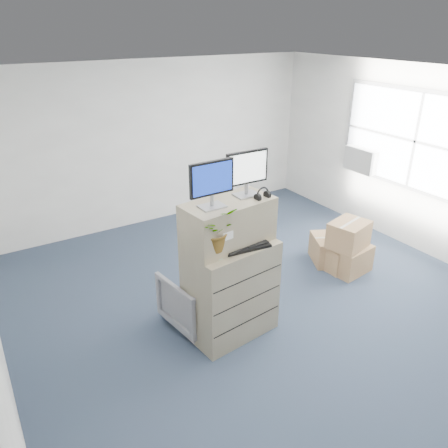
# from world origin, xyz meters

# --- Properties ---
(ground) EXTENTS (7.00, 7.00, 0.00)m
(ground) POSITION_xyz_m (0.00, 0.00, 0.00)
(ground) COLOR #29364A
(ground) RESTS_ON ground
(wall_back) EXTENTS (6.00, 0.02, 2.80)m
(wall_back) POSITION_xyz_m (0.00, 3.51, 1.40)
(wall_back) COLOR silver
(wall_back) RESTS_ON ground
(wall_right) EXTENTS (0.02, 7.00, 2.80)m
(wall_right) POSITION_xyz_m (3.01, 0.00, 1.40)
(wall_right) COLOR silver
(wall_right) RESTS_ON ground
(window) EXTENTS (0.07, 2.72, 1.52)m
(window) POSITION_xyz_m (2.96, 0.50, 1.70)
(window) COLOR gray
(window) RESTS_ON wall_right
(ac_unit) EXTENTS (0.24, 0.60, 0.40)m
(ac_unit) POSITION_xyz_m (2.87, 1.40, 1.20)
(ac_unit) COLOR silver
(ac_unit) RESTS_ON wall_right
(filing_cabinet_lower) EXTENTS (1.04, 0.70, 1.14)m
(filing_cabinet_lower) POSITION_xyz_m (-0.65, 0.04, 0.57)
(filing_cabinet_lower) COLOR gray
(filing_cabinet_lower) RESTS_ON ground
(filing_cabinet_upper) EXTENTS (1.03, 0.59, 0.49)m
(filing_cabinet_upper) POSITION_xyz_m (-0.65, 0.10, 1.39)
(filing_cabinet_upper) COLOR gray
(filing_cabinet_upper) RESTS_ON filing_cabinet_lower
(monitor_left) EXTENTS (0.49, 0.19, 0.48)m
(monitor_left) POSITION_xyz_m (-0.87, 0.05, 1.91)
(monitor_left) COLOR #99999E
(monitor_left) RESTS_ON filing_cabinet_upper
(monitor_right) EXTENTS (0.50, 0.19, 0.49)m
(monitor_right) POSITION_xyz_m (-0.39, 0.14, 1.91)
(monitor_right) COLOR #99999E
(monitor_right) RESTS_ON filing_cabinet_upper
(headphones) EXTENTS (0.17, 0.04, 0.17)m
(headphones) POSITION_xyz_m (-0.30, -0.02, 1.68)
(headphones) COLOR black
(headphones) RESTS_ON filing_cabinet_upper
(keyboard) EXTENTS (0.60, 0.31, 0.03)m
(keyboard) POSITION_xyz_m (-0.58, -0.08, 1.16)
(keyboard) COLOR black
(keyboard) RESTS_ON filing_cabinet_lower
(mouse) EXTENTS (0.10, 0.07, 0.03)m
(mouse) POSITION_xyz_m (-0.26, -0.03, 1.16)
(mouse) COLOR silver
(mouse) RESTS_ON filing_cabinet_lower
(water_bottle) EXTENTS (0.07, 0.07, 0.26)m
(water_bottle) POSITION_xyz_m (-0.57, 0.13, 1.27)
(water_bottle) COLOR gray
(water_bottle) RESTS_ON filing_cabinet_lower
(phone_dock) EXTENTS (0.07, 0.06, 0.15)m
(phone_dock) POSITION_xyz_m (-0.70, 0.09, 1.19)
(phone_dock) COLOR silver
(phone_dock) RESTS_ON filing_cabinet_lower
(external_drive) EXTENTS (0.26, 0.22, 0.07)m
(external_drive) POSITION_xyz_m (-0.33, 0.21, 1.18)
(external_drive) COLOR black
(external_drive) RESTS_ON filing_cabinet_lower
(tissue_box) EXTENTS (0.26, 0.13, 0.10)m
(tissue_box) POSITION_xyz_m (-0.30, 0.21, 1.26)
(tissue_box) COLOR #3A93C6
(tissue_box) RESTS_ON external_drive
(potted_plant) EXTENTS (0.47, 0.51, 0.44)m
(potted_plant) POSITION_xyz_m (-0.93, -0.08, 1.40)
(potted_plant) COLOR #95AA89
(potted_plant) RESTS_ON filing_cabinet_lower
(office_chair) EXTENTS (0.83, 0.79, 0.76)m
(office_chair) POSITION_xyz_m (-0.88, 0.39, 0.38)
(office_chair) COLOR slate
(office_chair) RESTS_ON ground
(cardboard_boxes) EXTENTS (0.78, 0.98, 0.78)m
(cardboard_boxes) POSITION_xyz_m (1.55, 0.42, 0.28)
(cardboard_boxes) COLOR olive
(cardboard_boxes) RESTS_ON ground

